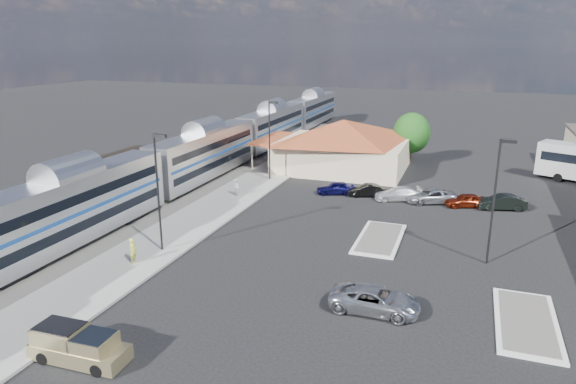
% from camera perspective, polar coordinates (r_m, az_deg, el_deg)
% --- Properties ---
extents(ground, '(280.00, 280.00, 0.00)m').
position_cam_1_polar(ground, '(40.82, 4.09, -5.56)').
color(ground, black).
rests_on(ground, ground).
extents(railbed, '(16.00, 100.00, 0.12)m').
position_cam_1_polar(railbed, '(56.34, -14.58, 0.21)').
color(railbed, '#4C4944').
rests_on(railbed, ground).
extents(platform, '(5.50, 92.00, 0.18)m').
position_cam_1_polar(platform, '(50.22, -7.31, -1.31)').
color(platform, gray).
rests_on(platform, ground).
extents(passenger_train, '(3.00, 104.00, 5.55)m').
position_cam_1_polar(passenger_train, '(58.98, -9.17, 4.06)').
color(passenger_train, silver).
rests_on(passenger_train, ground).
extents(freight_cars, '(2.80, 46.00, 4.00)m').
position_cam_1_polar(freight_cars, '(54.82, -19.43, 1.38)').
color(freight_cars, black).
rests_on(freight_cars, ground).
extents(station_depot, '(18.35, 12.24, 6.20)m').
position_cam_1_polar(station_depot, '(63.43, 6.07, 5.28)').
color(station_depot, beige).
rests_on(station_depot, ground).
extents(traffic_island_south, '(3.30, 7.50, 0.21)m').
position_cam_1_polar(traffic_island_south, '(41.82, 10.14, -5.08)').
color(traffic_island_south, silver).
rests_on(traffic_island_south, ground).
extents(traffic_island_north, '(3.30, 7.50, 0.21)m').
position_cam_1_polar(traffic_island_north, '(32.53, 24.97, -12.96)').
color(traffic_island_north, silver).
rests_on(traffic_island_north, ground).
extents(lamp_plat_s, '(1.08, 0.25, 9.00)m').
position_cam_1_polar(lamp_plat_s, '(38.30, -14.20, 0.92)').
color(lamp_plat_s, black).
rests_on(lamp_plat_s, ground).
extents(lamp_plat_n, '(1.08, 0.25, 9.00)m').
position_cam_1_polar(lamp_plat_n, '(57.40, -1.99, 6.44)').
color(lamp_plat_n, black).
rests_on(lamp_plat_n, ground).
extents(lamp_lot, '(1.08, 0.25, 9.00)m').
position_cam_1_polar(lamp_lot, '(37.91, 22.14, 0.04)').
color(lamp_lot, black).
rests_on(lamp_lot, ground).
extents(tree_depot, '(4.71, 4.71, 6.63)m').
position_cam_1_polar(tree_depot, '(67.84, 13.57, 6.40)').
color(tree_depot, '#382314').
rests_on(tree_depot, ground).
extents(pickup_truck, '(4.96, 1.98, 1.70)m').
position_cam_1_polar(pickup_truck, '(28.27, -22.15, -15.58)').
color(pickup_truck, tan).
rests_on(pickup_truck, ground).
extents(suv, '(5.31, 2.47, 1.47)m').
position_cam_1_polar(suv, '(30.96, 9.63, -11.74)').
color(suv, '#ABAEB4').
rests_on(suv, ground).
extents(person_a, '(0.43, 0.66, 1.80)m').
position_cam_1_polar(person_a, '(37.94, -16.83, -6.24)').
color(person_a, gold).
rests_on(person_a, platform).
extents(person_b, '(0.84, 0.97, 1.69)m').
position_cam_1_polar(person_b, '(52.44, -5.83, 0.57)').
color(person_b, white).
rests_on(person_b, platform).
extents(parked_car_a, '(4.23, 2.86, 1.34)m').
position_cam_1_polar(parked_car_a, '(53.32, 5.29, 0.45)').
color(parked_car_a, '#0F0E46').
rests_on(parked_car_a, ground).
extents(parked_car_b, '(4.08, 2.46, 1.27)m').
position_cam_1_polar(parked_car_b, '(52.95, 8.73, 0.18)').
color(parked_car_b, black).
rests_on(parked_car_b, ground).
extents(parked_car_c, '(4.95, 3.38, 1.33)m').
position_cam_1_polar(parked_car_c, '(52.18, 12.11, -0.20)').
color(parked_car_c, white).
rests_on(parked_car_c, ground).
extents(parked_car_d, '(5.44, 3.95, 1.37)m').
position_cam_1_polar(parked_car_d, '(52.18, 15.63, -0.43)').
color(parked_car_d, '#919399').
rests_on(parked_car_d, ground).
extents(parked_car_e, '(4.17, 2.84, 1.32)m').
position_cam_1_polar(parked_car_e, '(51.82, 19.12, -0.88)').
color(parked_car_e, maroon).
rests_on(parked_car_e, ground).
extents(parked_car_f, '(4.63, 2.62, 1.44)m').
position_cam_1_polar(parked_car_f, '(52.20, 22.63, -1.05)').
color(parked_car_f, black).
rests_on(parked_car_f, ground).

